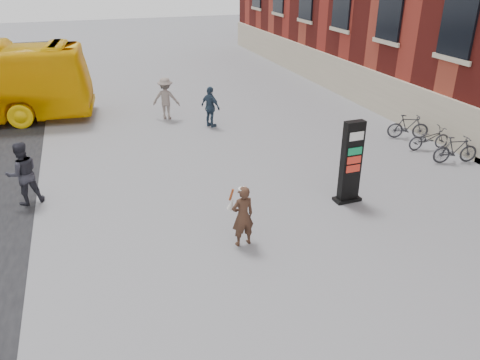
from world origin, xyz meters
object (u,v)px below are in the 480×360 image
object	(u,v)px
pedestrian_c	(211,107)
info_pylon	(351,162)
woman	(243,215)
pedestrian_a	(23,174)
bike_6	(429,138)
bike_5	(456,150)
bike_7	(408,127)
pedestrian_b	(166,98)

from	to	relation	value
pedestrian_c	info_pylon	bearing A→B (deg)	164.00
woman	pedestrian_a	xyz separation A→B (m)	(-5.18, 4.04, 0.12)
woman	pedestrian_c	size ratio (longest dim) A/B	0.93
woman	pedestrian_c	distance (m)	9.09
info_pylon	pedestrian_c	distance (m)	8.00
bike_6	info_pylon	bearing A→B (deg)	123.36
bike_5	bike_7	distance (m)	2.60
woman	pedestrian_a	world-z (taller)	pedestrian_a
pedestrian_b	bike_6	xyz separation A→B (m)	(8.49, -6.78, -0.48)
bike_5	info_pylon	bearing A→B (deg)	116.82
pedestrian_c	pedestrian_a	bearing A→B (deg)	95.22
woman	bike_7	world-z (taller)	woman
pedestrian_c	bike_6	distance (m)	8.62
bike_7	pedestrian_b	bearing A→B (deg)	79.39
pedestrian_a	bike_7	distance (m)	13.83
woman	pedestrian_c	world-z (taller)	pedestrian_c
info_pylon	pedestrian_b	size ratio (longest dim) A/B	1.34
bike_6	bike_7	bearing A→B (deg)	5.24
pedestrian_a	bike_6	xyz separation A→B (m)	(13.79, -0.19, -0.50)
bike_5	pedestrian_b	bearing A→B (deg)	58.36
pedestrian_c	woman	bearing A→B (deg)	139.09
pedestrian_a	pedestrian_b	bearing A→B (deg)	-145.21
info_pylon	woman	distance (m)	3.86
pedestrian_c	bike_7	size ratio (longest dim) A/B	1.08
bike_7	woman	bearing A→B (deg)	143.10
info_pylon	bike_5	distance (m)	5.18
pedestrian_b	bike_5	xyz separation A→B (m)	(8.49, -8.13, -0.43)
pedestrian_a	bike_7	size ratio (longest dim) A/B	1.18
info_pylon	pedestrian_a	distance (m)	9.27
bike_6	bike_5	bearing A→B (deg)	-174.76
pedestrian_a	pedestrian_b	distance (m)	8.45
pedestrian_b	bike_7	world-z (taller)	pedestrian_b
info_pylon	pedestrian_b	bearing A→B (deg)	108.62
woman	bike_5	world-z (taller)	woman
bike_5	bike_6	size ratio (longest dim) A/B	0.98
woman	pedestrian_b	distance (m)	10.63
pedestrian_a	bike_5	xyz separation A→B (m)	(13.79, -1.54, -0.45)
woman	pedestrian_b	xyz separation A→B (m)	(0.12, 10.63, 0.09)
pedestrian_a	pedestrian_b	xyz separation A→B (m)	(5.29, 6.59, -0.02)
info_pylon	bike_7	xyz separation A→B (m)	(4.96, 3.90, -0.74)
pedestrian_a	bike_6	distance (m)	13.80
pedestrian_b	bike_7	bearing A→B (deg)	169.38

